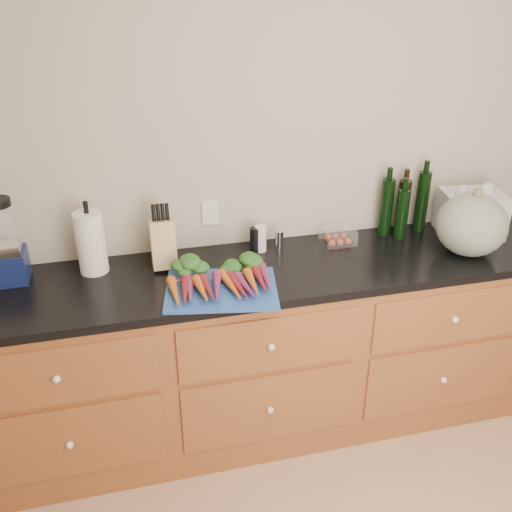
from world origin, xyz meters
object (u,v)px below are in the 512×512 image
object	(u,v)px
squash	(472,225)
knife_block	(163,244)
paper_towel	(91,243)
tomato_box	(338,236)
blender_appliance	(5,246)
carrots	(219,278)
cutting_board	(221,289)

from	to	relation	value
squash	knife_block	bearing A→B (deg)	171.02
paper_towel	tomato_box	bearing A→B (deg)	0.47
squash	paper_towel	xyz separation A→B (m)	(-1.79, 0.25, -0.01)
paper_towel	blender_appliance	bearing A→B (deg)	-179.67
carrots	tomato_box	xyz separation A→B (m)	(0.67, 0.29, -0.00)
cutting_board	blender_appliance	distance (m)	0.97
knife_block	cutting_board	bearing A→B (deg)	-54.28
cutting_board	squash	distance (m)	1.26
knife_block	tomato_box	xyz separation A→B (m)	(0.89, 0.03, -0.07)
cutting_board	paper_towel	world-z (taller)	paper_towel
carrots	squash	world-z (taller)	squash
cutting_board	carrots	bearing A→B (deg)	90.00
squash	blender_appliance	xyz separation A→B (m)	(-2.15, 0.25, 0.02)
cutting_board	tomato_box	xyz separation A→B (m)	(0.67, 0.33, 0.03)
paper_towel	tomato_box	world-z (taller)	paper_towel
paper_towel	tomato_box	size ratio (longest dim) A/B	1.81
blender_appliance	knife_block	bearing A→B (deg)	-1.50
cutting_board	squash	xyz separation A→B (m)	(1.25, 0.07, 0.15)
cutting_board	knife_block	size ratio (longest dim) A/B	2.14
cutting_board	blender_appliance	xyz separation A→B (m)	(-0.90, 0.32, 0.17)
carrots	blender_appliance	world-z (taller)	blender_appliance
cutting_board	blender_appliance	bearing A→B (deg)	160.55
cutting_board	tomato_box	distance (m)	0.75
carrots	tomato_box	size ratio (longest dim) A/B	2.77
tomato_box	cutting_board	bearing A→B (deg)	-153.78
carrots	squash	size ratio (longest dim) A/B	1.33
carrots	paper_towel	world-z (taller)	paper_towel
squash	knife_block	distance (m)	1.48
squash	cutting_board	bearing A→B (deg)	-176.84
cutting_board	carrots	xyz separation A→B (m)	(0.00, 0.04, 0.03)
knife_block	paper_towel	bearing A→B (deg)	176.45
tomato_box	paper_towel	bearing A→B (deg)	-179.53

